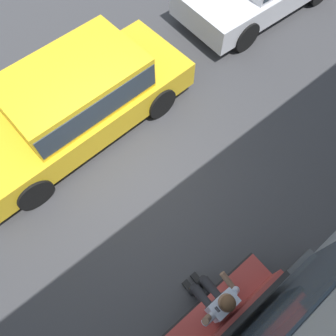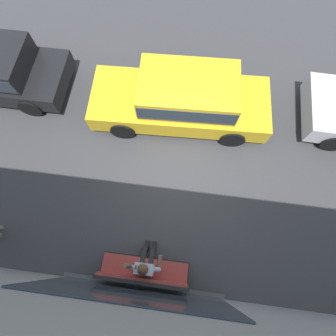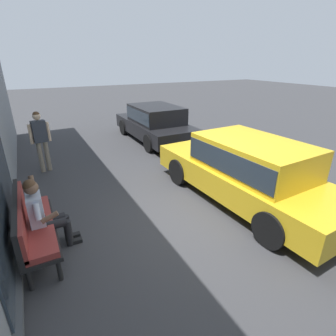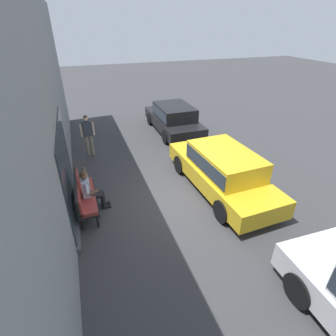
# 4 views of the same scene
# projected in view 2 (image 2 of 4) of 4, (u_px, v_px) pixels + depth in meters

# --- Properties ---
(ground_plane) EXTENTS (60.00, 60.00, 0.00)m
(ground_plane) POSITION_uv_depth(u_px,v_px,m) (178.00, 161.00, 7.04)
(ground_plane) COLOR #38383A
(building_facade) EXTENTS (18.00, 0.51, 5.64)m
(building_facade) POSITION_uv_depth(u_px,v_px,m) (155.00, 330.00, 3.25)
(building_facade) COLOR gray
(building_facade) RESTS_ON ground_plane
(bench) EXTENTS (1.92, 0.55, 0.98)m
(bench) POSITION_uv_depth(u_px,v_px,m) (144.00, 275.00, 5.55)
(bench) COLOR black
(bench) RESTS_ON ground_plane
(person_on_phone) EXTENTS (0.73, 0.74, 1.32)m
(person_on_phone) POSITION_uv_depth(u_px,v_px,m) (146.00, 264.00, 5.50)
(person_on_phone) COLOR black
(person_on_phone) RESTS_ON ground_plane
(parked_car_mid) EXTENTS (4.75, 1.97, 1.47)m
(parked_car_mid) POSITION_uv_depth(u_px,v_px,m) (183.00, 98.00, 6.77)
(parked_car_mid) COLOR gold
(parked_car_mid) RESTS_ON ground_plane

